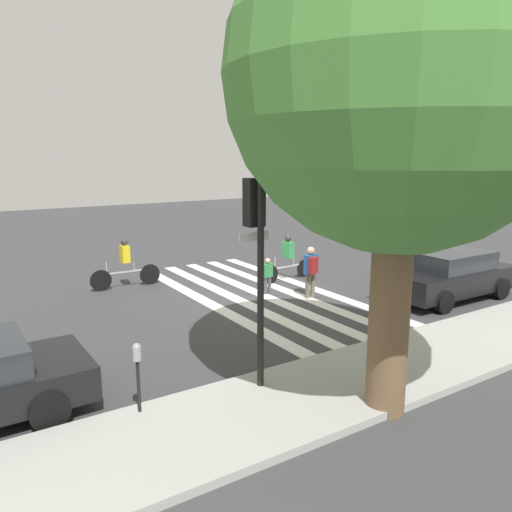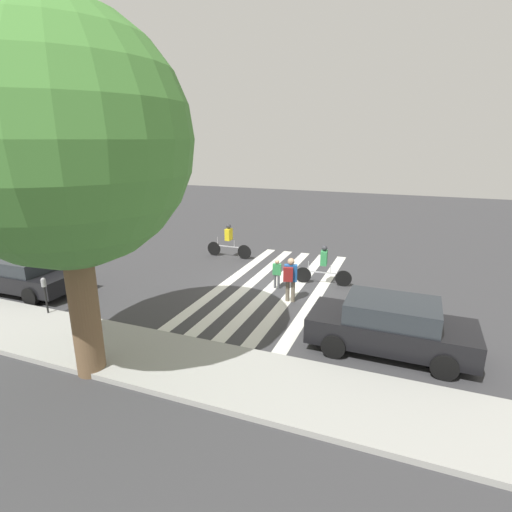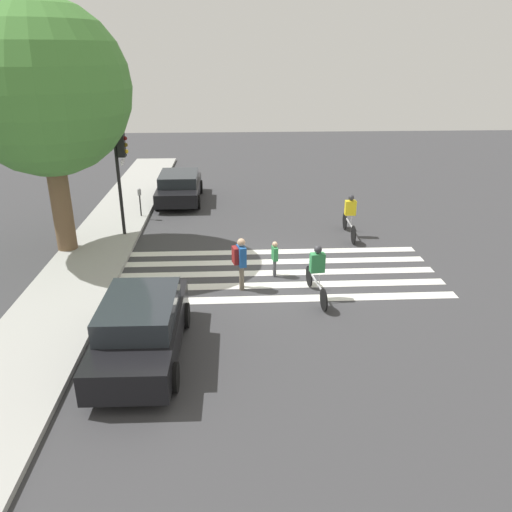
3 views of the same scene
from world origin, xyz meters
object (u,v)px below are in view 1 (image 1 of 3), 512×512
pedestrian_adult_blue_shirt (311,268)px  car_parked_dark_suv (450,275)px  cyclist_far_lane (288,256)px  parking_meter (137,363)px  street_tree (403,76)px  pedestrian_child_with_backpack (268,274)px  cyclist_mid_street (125,262)px  traffic_light (256,237)px

pedestrian_adult_blue_shirt → car_parked_dark_suv: size_ratio=0.37×
cyclist_far_lane → pedestrian_adult_blue_shirt: bearing=65.5°
parking_meter → street_tree: street_tree is taller
street_tree → cyclist_far_lane: (-3.94, -8.14, -4.58)m
parking_meter → pedestrian_child_with_backpack: parking_meter is taller
street_tree → cyclist_mid_street: size_ratio=3.54×
car_parked_dark_suv → parking_meter: bearing=10.1°
traffic_light → pedestrian_child_with_backpack: size_ratio=3.58×
pedestrian_child_with_backpack → cyclist_mid_street: size_ratio=0.49×
pedestrian_child_with_backpack → cyclist_mid_street: cyclist_mid_street is taller
traffic_light → parking_meter: traffic_light is taller
traffic_light → cyclist_mid_street: (-0.33, -8.39, -2.00)m
cyclist_mid_street → traffic_light: bearing=89.0°
pedestrian_adult_blue_shirt → pedestrian_child_with_backpack: pedestrian_adult_blue_shirt is taller
parking_meter → pedestrian_adult_blue_shirt: bearing=-149.5°
cyclist_mid_street → street_tree: bearing=97.3°
parking_meter → cyclist_mid_street: cyclist_mid_street is taller
street_tree → pedestrian_adult_blue_shirt: bearing=-118.3°
traffic_light → street_tree: (-1.42, 1.83, 2.57)m
car_parked_dark_suv → traffic_light: bearing=13.5°
traffic_light → pedestrian_child_with_backpack: traffic_light is taller
cyclist_far_lane → car_parked_dark_suv: 5.25m
cyclist_far_lane → car_parked_dark_suv: cyclist_far_lane is taller
pedestrian_adult_blue_shirt → pedestrian_child_with_backpack: size_ratio=1.38×
pedestrian_child_with_backpack → pedestrian_adult_blue_shirt: bearing=118.4°
cyclist_far_lane → car_parked_dark_suv: (-2.75, 4.47, -0.11)m
car_parked_dark_suv → street_tree: bearing=29.5°
pedestrian_child_with_backpack → street_tree: bearing=62.1°
cyclist_mid_street → parking_meter: bearing=74.2°
parking_meter → cyclist_mid_street: size_ratio=0.57×
parking_meter → cyclist_far_lane: bearing=-140.8°
cyclist_far_lane → pedestrian_child_with_backpack: bearing=28.1°
parking_meter → cyclist_mid_street: 8.63m
pedestrian_adult_blue_shirt → cyclist_mid_street: 6.04m
parking_meter → street_tree: 6.06m
cyclist_mid_street → car_parked_dark_suv: (-7.78, 6.55, -0.12)m
traffic_light → parking_meter: (2.20, -0.14, -1.88)m
cyclist_mid_street → car_parked_dark_suv: cyclist_mid_street is taller
traffic_light → parking_meter: bearing=-3.7°
traffic_light → pedestrian_adult_blue_shirt: 6.54m
street_tree → cyclist_far_lane: bearing=-115.8°
traffic_light → cyclist_far_lane: traffic_light is taller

